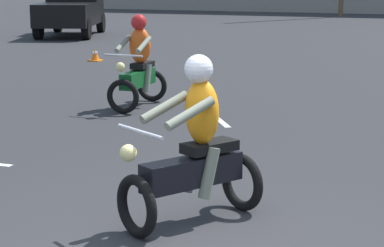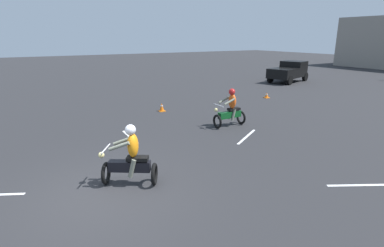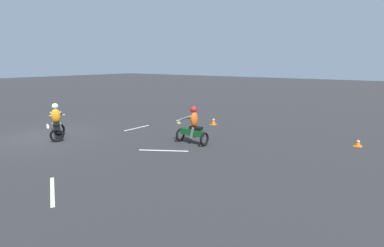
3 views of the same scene
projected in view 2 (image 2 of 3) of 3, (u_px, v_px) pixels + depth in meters
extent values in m
plane|color=#28282B|center=(103.00, 195.00, 7.48)|extent=(120.00, 120.00, 0.00)
torus|color=black|center=(106.00, 173.00, 7.96)|extent=(0.56, 0.41, 0.60)
torus|color=black|center=(154.00, 174.00, 7.91)|extent=(0.56, 0.41, 0.60)
cube|color=black|center=(130.00, 166.00, 7.88)|extent=(0.80, 1.05, 0.28)
cube|color=black|center=(137.00, 158.00, 7.81)|extent=(0.52, 0.61, 0.10)
cylinder|color=silver|center=(106.00, 149.00, 7.77)|extent=(0.61, 0.41, 0.04)
sphere|color=#F2E08C|center=(101.00, 155.00, 7.82)|extent=(0.22, 0.22, 0.16)
ellipsoid|color=orange|center=(133.00, 145.00, 7.71)|extent=(0.49, 0.45, 0.64)
cylinder|color=slate|center=(123.00, 141.00, 7.90)|extent=(0.38, 0.51, 0.27)
cylinder|color=slate|center=(119.00, 146.00, 7.52)|extent=(0.38, 0.51, 0.27)
cylinder|color=slate|center=(135.00, 164.00, 8.01)|extent=(0.23, 0.27, 0.51)
cylinder|color=slate|center=(132.00, 168.00, 7.74)|extent=(0.23, 0.27, 0.51)
sphere|color=silver|center=(130.00, 130.00, 7.59)|extent=(0.39, 0.39, 0.28)
torus|color=black|center=(217.00, 121.00, 12.81)|extent=(0.60, 0.10, 0.60)
torus|color=black|center=(241.00, 117.00, 13.44)|extent=(0.60, 0.10, 0.60)
cube|color=#0F4C1E|center=(230.00, 115.00, 13.06)|extent=(0.25, 1.10, 0.28)
cube|color=black|center=(234.00, 109.00, 13.11)|extent=(0.26, 0.56, 0.10)
cylinder|color=silver|center=(219.00, 105.00, 12.64)|extent=(0.70, 0.04, 0.04)
sphere|color=#F2E08C|center=(216.00, 110.00, 12.62)|extent=(0.16, 0.16, 0.16)
ellipsoid|color=#EA5919|center=(232.00, 101.00, 12.96)|extent=(0.40, 0.28, 0.64)
cylinder|color=slate|center=(224.00, 100.00, 12.96)|extent=(0.09, 0.55, 0.27)
cylinder|color=slate|center=(230.00, 102.00, 12.63)|extent=(0.09, 0.55, 0.27)
cylinder|color=slate|center=(229.00, 114.00, 13.23)|extent=(0.12, 0.25, 0.51)
cylinder|color=slate|center=(233.00, 115.00, 13.00)|extent=(0.12, 0.25, 0.51)
sphere|color=red|center=(232.00, 92.00, 12.82)|extent=(0.28, 0.28, 0.28)
cylinder|color=black|center=(305.00, 77.00, 26.47)|extent=(0.46, 0.80, 0.76)
cylinder|color=black|center=(287.00, 75.00, 27.57)|extent=(0.46, 0.80, 0.76)
cylinder|color=black|center=(289.00, 80.00, 24.28)|extent=(0.46, 0.80, 0.76)
cylinder|color=black|center=(270.00, 78.00, 25.39)|extent=(0.46, 0.80, 0.76)
cube|color=black|center=(283.00, 73.00, 25.09)|extent=(2.50, 2.84, 0.80)
cube|color=black|center=(293.00, 69.00, 26.36)|extent=(2.28, 2.07, 1.30)
cube|color=black|center=(297.00, 64.00, 26.72)|extent=(1.66, 0.60, 0.56)
cube|color=orange|center=(162.00, 111.00, 15.80)|extent=(0.32, 0.32, 0.03)
cone|color=orange|center=(162.00, 107.00, 15.74)|extent=(0.24, 0.24, 0.41)
cylinder|color=white|center=(162.00, 106.00, 15.72)|extent=(0.13, 0.13, 0.05)
cube|color=orange|center=(266.00, 98.00, 19.23)|extent=(0.32, 0.32, 0.03)
cone|color=orange|center=(267.00, 95.00, 19.18)|extent=(0.24, 0.24, 0.30)
cylinder|color=white|center=(267.00, 94.00, 19.17)|extent=(0.13, 0.13, 0.05)
cube|color=silver|center=(366.00, 185.00, 7.95)|extent=(1.11, 1.91, 0.01)
cube|color=silver|center=(247.00, 137.00, 11.80)|extent=(1.11, 1.78, 0.01)
cube|color=silver|center=(130.00, 137.00, 11.77)|extent=(1.78, 0.14, 0.01)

